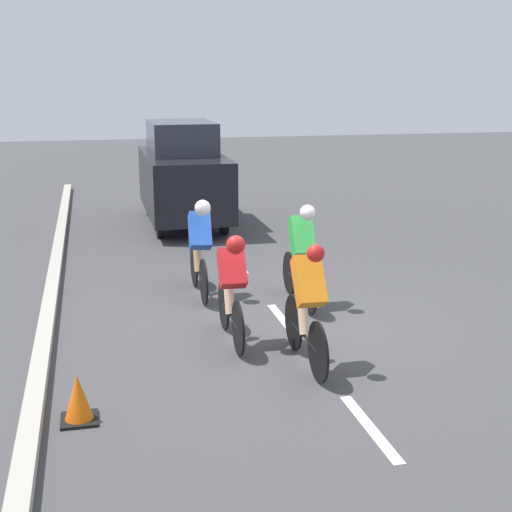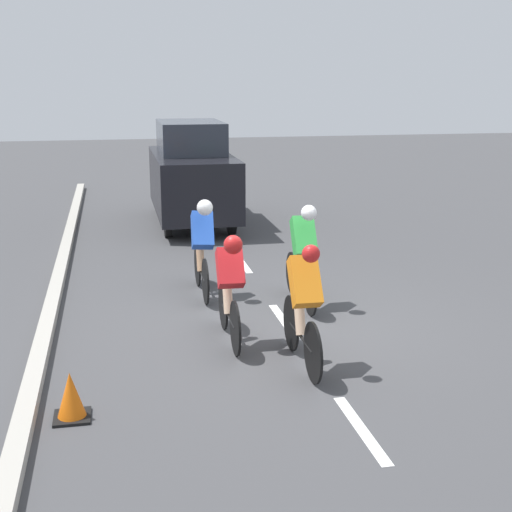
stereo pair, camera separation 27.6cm
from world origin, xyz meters
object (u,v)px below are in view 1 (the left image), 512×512
cyclist_red (232,285)px  support_car (183,174)px  cyclist_orange (308,303)px  cyclist_green (301,252)px  traffic_cone (78,399)px  cyclist_blue (200,245)px

cyclist_red → support_car: (-0.39, -7.62, 0.37)m
cyclist_orange → cyclist_red: (0.70, -0.93, -0.01)m
support_car → cyclist_green: bearing=98.1°
cyclist_orange → cyclist_red: 1.17m
cyclist_red → traffic_cone: (1.88, 1.73, -0.54)m
cyclist_blue → cyclist_red: bearing=92.4°
cyclist_blue → cyclist_green: size_ratio=0.98×
cyclist_orange → cyclist_green: 2.31m
cyclist_blue → cyclist_orange: cyclist_blue is taller
support_car → cyclist_orange: bearing=92.1°
cyclist_green → support_car: (0.91, -6.32, 0.33)m
cyclist_orange → traffic_cone: size_ratio=3.44×
cyclist_green → support_car: 6.40m
cyclist_orange → cyclist_green: bearing=-104.8°
cyclist_green → cyclist_blue: bearing=-29.1°
cyclist_green → cyclist_red: bearing=45.1°
cyclist_blue → support_car: bearing=-94.9°
cyclist_blue → cyclist_red: 2.07m
cyclist_orange → traffic_cone: bearing=17.1°
support_car → traffic_cone: size_ratio=8.28×
cyclist_green → cyclist_red: (1.29, 1.30, -0.05)m
cyclist_red → traffic_cone: size_ratio=3.33×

